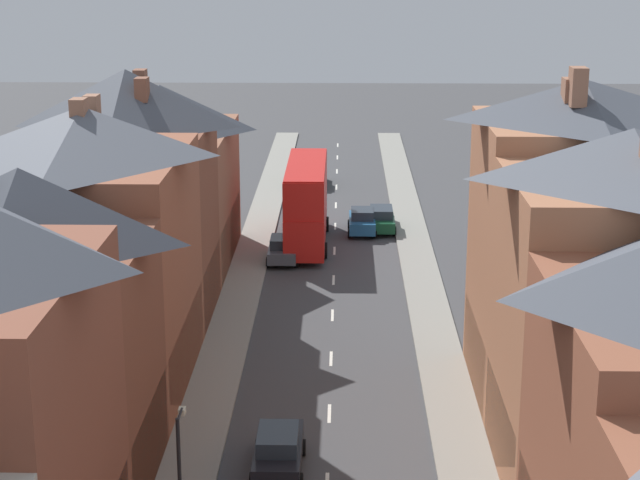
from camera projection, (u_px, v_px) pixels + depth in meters
The scene contains 10 objects.
pavement_left at pixel (238, 301), 57.64m from camera, with size 2.20×104.00×0.14m, color gray.
pavement_right at pixel (428, 302), 57.43m from camera, with size 2.20×104.00×0.14m, color gray.
centre_line_dashes at pixel (332, 315), 55.63m from camera, with size 0.14×97.80×0.01m.
terrace_row_left at pixel (30, 323), 36.53m from camera, with size 8.00×65.10×14.49m.
double_decker_bus_lead at pixel (306, 202), 67.78m from camera, with size 2.74×10.80×5.30m.
car_near_blue at pixel (278, 451), 39.02m from camera, with size 1.90×4.27×1.70m.
car_near_silver at pixel (381, 219), 71.75m from camera, with size 1.90×4.55×1.61m.
car_parked_right_a at pixel (283, 249), 64.67m from camera, with size 1.90×3.85×1.60m.
car_mid_black at pixel (362, 221), 70.97m from camera, with size 1.90×3.93×1.69m.
car_mid_white at pixel (314, 175), 85.09m from camera, with size 1.90×4.53×1.66m.
Camera 1 is at (0.50, -16.50, 18.83)m, focal length 60.00 mm.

